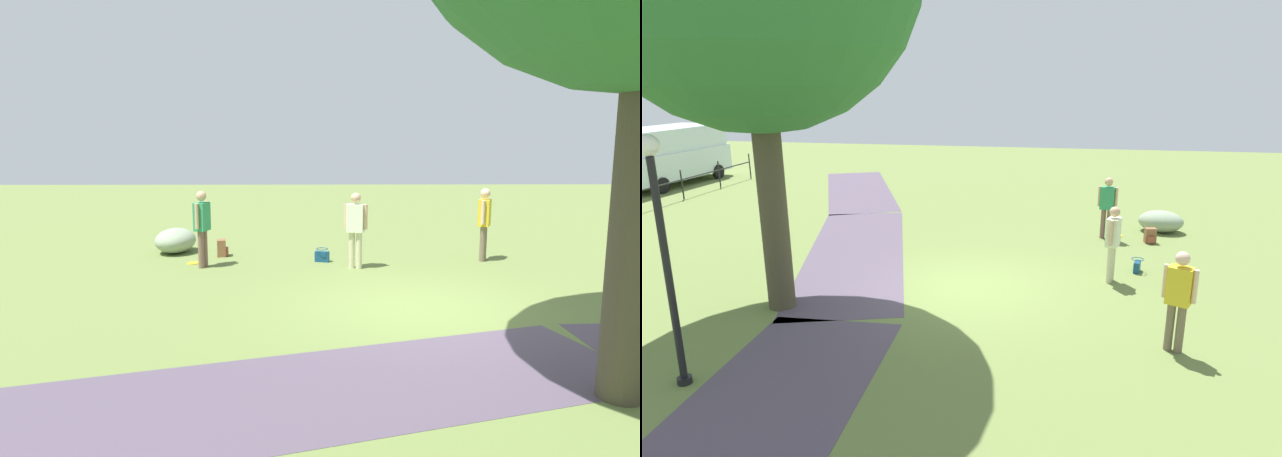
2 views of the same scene
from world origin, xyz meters
The scene contains 12 objects.
ground_plane centered at (0.00, 0.00, 0.00)m, with size 48.00×48.00×0.00m, color olive.
footpath_segment_mid centered at (1.83, 3.11, 0.00)m, with size 8.33×4.52×0.01m.
footpath_segment_far centered at (9.32, 5.87, 0.00)m, with size 8.26×5.36×0.01m.
lamp_post centered at (-4.33, 3.32, 2.17)m, with size 0.28×0.28×3.52m.
lawn_boulder centered at (5.15, -4.71, 0.30)m, with size 1.13×1.36×0.60m.
woman_with_handbag centered at (0.88, -2.98, 0.95)m, with size 0.50×0.34×1.64m.
man_near_boulder centered at (-2.10, -3.71, 0.96)m, with size 0.37×0.48×1.66m.
passerby_on_path centered at (4.18, -3.12, 0.97)m, with size 0.34×0.50×1.67m.
handbag_on_grass centered at (1.58, -3.63, 0.14)m, with size 0.34×0.33×0.31m.
backpack_by_boulder centered at (3.95, -4.26, 0.19)m, with size 0.29×0.31×0.40m.
frisbee_on_grass centered at (4.47, -3.49, 0.01)m, with size 0.27×0.27×0.02m.
delivery_van centered at (9.03, 14.00, 1.27)m, with size 5.33×2.64×2.30m.
Camera 2 is at (-10.30, -1.78, 4.18)m, focal length 30.15 mm.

